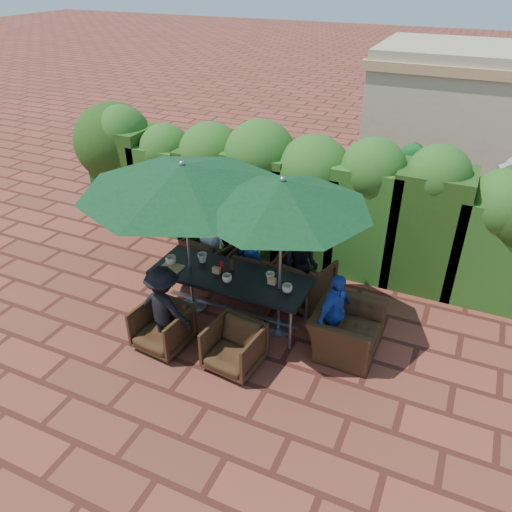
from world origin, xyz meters
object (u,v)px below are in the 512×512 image
at_px(umbrella_right, 282,194).
at_px(chair_far_right, 303,279).
at_px(chair_near_right, 234,345).
at_px(chair_near_left, 162,325).
at_px(umbrella_left, 183,178).
at_px(chair_end_right, 347,324).
at_px(chair_far_mid, 257,268).
at_px(dining_table, 231,279).
at_px(chair_far_left, 213,255).

distance_m(umbrella_right, chair_far_right, 1.99).
bearing_deg(chair_near_right, chair_far_right, 86.13).
bearing_deg(chair_near_left, chair_near_right, 8.37).
xyz_separation_m(umbrella_left, umbrella_right, (1.46, 0.05, -0.00)).
height_order(chair_far_right, chair_end_right, chair_end_right).
distance_m(chair_far_mid, chair_far_right, 0.81).
bearing_deg(chair_end_right, chair_far_right, 49.22).
xyz_separation_m(chair_far_mid, chair_near_left, (-0.62, -1.88, -0.05)).
relative_size(dining_table, umbrella_right, 0.98).
distance_m(umbrella_left, chair_end_right, 3.05).
distance_m(umbrella_left, chair_far_right, 2.53).
bearing_deg(umbrella_left, chair_end_right, 0.89).
relative_size(dining_table, umbrella_left, 0.82).
bearing_deg(chair_near_left, dining_table, 66.86).
relative_size(chair_far_right, chair_near_left, 1.16).
relative_size(umbrella_left, chair_far_right, 3.57).
height_order(umbrella_right, chair_far_mid, umbrella_right).
bearing_deg(umbrella_left, dining_table, 5.28).
bearing_deg(chair_far_left, umbrella_right, 167.22).
distance_m(dining_table, chair_far_right, 1.23).
relative_size(chair_far_right, chair_near_right, 1.17).
xyz_separation_m(chair_far_right, chair_near_left, (-1.43, -1.87, -0.06)).
xyz_separation_m(chair_far_mid, chair_far_right, (0.81, -0.01, 0.01)).
xyz_separation_m(chair_near_left, chair_near_right, (1.11, 0.05, -0.00)).
relative_size(umbrella_right, chair_far_left, 2.94).
height_order(chair_far_left, chair_near_right, chair_far_left).
xyz_separation_m(umbrella_right, chair_end_right, (1.03, -0.01, -1.77)).
bearing_deg(chair_near_left, chair_far_right, 58.33).
xyz_separation_m(chair_far_right, chair_end_right, (0.96, -0.86, 0.03)).
distance_m(chair_far_mid, chair_near_right, 1.90).
xyz_separation_m(umbrella_left, chair_far_left, (-0.14, 0.95, -1.80)).
height_order(dining_table, chair_far_mid, chair_far_mid).
distance_m(chair_far_right, chair_near_left, 2.36).
relative_size(umbrella_right, chair_far_mid, 3.04).
distance_m(umbrella_right, chair_far_left, 2.57).
xyz_separation_m(umbrella_left, chair_near_left, (0.09, -0.98, -1.86)).
bearing_deg(dining_table, chair_near_left, -118.88).
distance_m(umbrella_left, chair_far_mid, 2.15).
height_order(chair_far_left, chair_far_right, chair_far_left).
relative_size(dining_table, chair_end_right, 2.39).
bearing_deg(umbrella_right, chair_far_mid, 131.00).
height_order(umbrella_left, chair_far_left, umbrella_left).
distance_m(umbrella_right, chair_near_right, 2.11).
relative_size(chair_far_mid, chair_far_right, 0.98).
bearing_deg(chair_end_right, chair_far_left, 71.81).
bearing_deg(chair_near_right, dining_table, 124.88).
bearing_deg(chair_end_right, chair_far_mid, 64.92).
bearing_deg(chair_near_right, umbrella_right, 81.48).
xyz_separation_m(dining_table, chair_end_right, (1.82, -0.02, -0.23)).
bearing_deg(chair_far_right, chair_end_right, 153.48).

